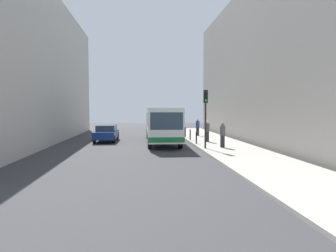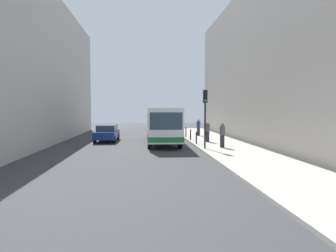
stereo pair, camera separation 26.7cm
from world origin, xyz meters
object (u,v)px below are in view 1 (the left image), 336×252
at_px(traffic_light, 206,108).
at_px(bollard_far, 185,132).
at_px(bollard_mid, 190,135).
at_px(bus, 162,123).
at_px(car_beside_bus, 107,133).
at_px(pedestrian_mid_sidewalk, 207,131).
at_px(pedestrian_far_sidewalk, 198,127).
at_px(pedestrian_near_signal, 223,135).
at_px(bollard_farthest, 181,130).
at_px(bollard_near, 196,138).

relative_size(traffic_light, bollard_far, 4.32).
bearing_deg(bollard_far, bollard_mid, -90.00).
distance_m(bus, car_beside_bus, 5.15).
relative_size(bus, pedestrian_mid_sidewalk, 6.24).
bearing_deg(traffic_light, pedestrian_far_sidewalk, 82.20).
bearing_deg(pedestrian_mid_sidewalk, car_beside_bus, -167.68).
bearing_deg(car_beside_bus, pedestrian_far_sidewalk, -156.86).
bearing_deg(pedestrian_near_signal, bollard_farthest, -6.60).
relative_size(bollard_mid, bollard_far, 1.00).
bearing_deg(bollard_far, bollard_near, -90.00).
xyz_separation_m(bollard_far, pedestrian_near_signal, (1.45, -8.47, 0.43)).
bearing_deg(bollard_far, car_beside_bus, -163.46).
bearing_deg(pedestrian_mid_sidewalk, bus, -167.43).
relative_size(car_beside_bus, pedestrian_mid_sidewalk, 2.52).
bearing_deg(pedestrian_far_sidewalk, pedestrian_near_signal, -102.46).
height_order(traffic_light, bollard_far, traffic_light).
relative_size(traffic_light, pedestrian_far_sidewalk, 2.36).
bearing_deg(bollard_mid, car_beside_bus, 174.19).
xyz_separation_m(bus, pedestrian_mid_sidewalk, (3.80, -1.01, -0.69)).
height_order(bollard_near, bollard_mid, same).
bearing_deg(bollard_farthest, bollard_far, -90.00).
xyz_separation_m(bollard_farthest, pedestrian_mid_sidewalk, (1.19, -7.56, 0.41)).
relative_size(car_beside_bus, pedestrian_near_signal, 2.47).
distance_m(bollard_mid, pedestrian_near_signal, 5.69).
bearing_deg(bollard_farthest, pedestrian_mid_sidewalk, -81.03).
bearing_deg(traffic_light, bus, 117.02).
relative_size(pedestrian_near_signal, pedestrian_far_sidewalk, 1.03).
relative_size(pedestrian_near_signal, pedestrian_mid_sidewalk, 1.02).
relative_size(car_beside_bus, bollard_near, 4.69).
xyz_separation_m(bollard_near, bollard_mid, (0.00, 2.98, 0.00)).
bearing_deg(bus, pedestrian_far_sidewalk, -129.51).
bearing_deg(traffic_light, pedestrian_mid_sidewalk, 75.72).
distance_m(pedestrian_near_signal, pedestrian_mid_sidewalk, 3.91).
xyz_separation_m(bollard_near, pedestrian_near_signal, (1.45, -2.51, 0.43)).
bearing_deg(bus, bollard_far, -125.58).
height_order(car_beside_bus, bollard_far, car_beside_bus).
distance_m(traffic_light, bollard_farthest, 12.09).
bearing_deg(traffic_light, car_beside_bus, 138.77).
distance_m(bollard_mid, pedestrian_far_sidewalk, 4.56).
xyz_separation_m(bollard_farthest, pedestrian_near_signal, (1.45, -11.46, 0.43)).
relative_size(bus, bollard_far, 11.63).
bearing_deg(pedestrian_far_sidewalk, bollard_farthest, 119.43).
xyz_separation_m(bus, pedestrian_far_sidewalk, (4.10, 4.87, -0.70)).
height_order(bollard_farthest, pedestrian_near_signal, pedestrian_near_signal).
bearing_deg(car_beside_bus, bus, 166.33).
bearing_deg(bollard_mid, bus, -167.45).
xyz_separation_m(traffic_light, pedestrian_near_signal, (1.35, 0.40, -1.95)).
distance_m(bus, pedestrian_near_signal, 6.40).
distance_m(traffic_light, pedestrian_mid_sidewalk, 4.85).
bearing_deg(bollard_mid, bollard_far, 90.00).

